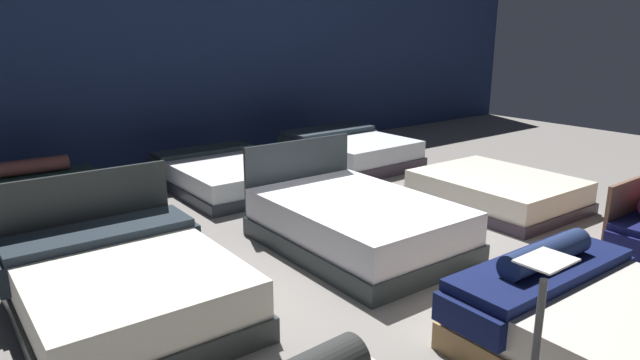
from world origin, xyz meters
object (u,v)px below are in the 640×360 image
Objects in this scene: bed_3 at (125,286)px; bed_8 at (350,151)px; bed_5 at (496,191)px; bed_6 at (42,206)px; bed_1 at (628,338)px; bed_4 at (356,223)px; bed_7 at (226,175)px.

bed_8 is (4.72, 2.76, -0.02)m from bed_3.
bed_6 reaches higher than bed_5.
bed_3 is (-2.38, 2.77, 0.01)m from bed_1.
bed_4 reaches higher than bed_1.
bed_1 is 6.04m from bed_6.
bed_7 is at bearing 2.06° from bed_6.
bed_6 is at bearing 91.58° from bed_3.
bed_1 is 6.01m from bed_8.
bed_5 is 0.99× the size of bed_6.
bed_8 is at bearing 68.23° from bed_1.
bed_5 is 5.57m from bed_6.
bed_5 is at bearing -28.64° from bed_6.
bed_7 is at bearing 50.23° from bed_3.
bed_4 is 2.79m from bed_7.
bed_7 is 2.32m from bed_8.
bed_1 is at bearing -89.31° from bed_4.
bed_8 is (2.34, 5.53, -0.01)m from bed_1.
bed_7 is (-0.00, 2.79, -0.06)m from bed_4.
bed_6 is (-2.40, 5.54, -0.04)m from bed_1.
bed_3 is 2.77m from bed_6.
bed_7 is (2.42, -0.00, -0.01)m from bed_6.
bed_4 is 3.62m from bed_8.
bed_4 is at bearing 0.54° from bed_3.
bed_1 is 1.05× the size of bed_6.
bed_6 reaches higher than bed_7.
bed_8 reaches higher than bed_5.
bed_4 is 3.70m from bed_6.
bed_6 is 0.94× the size of bed_7.
bed_1 is 3.60m from bed_5.
bed_7 is at bearing 131.27° from bed_5.
bed_7 is at bearing 179.01° from bed_8.
bed_7 is (-2.37, 2.85, 0.01)m from bed_5.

